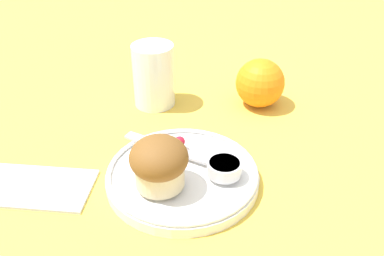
% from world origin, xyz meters
% --- Properties ---
extents(ground_plane, '(3.00, 3.00, 0.00)m').
position_xyz_m(ground_plane, '(0.00, 0.00, 0.00)').
color(ground_plane, gold).
extents(plate, '(0.20, 0.20, 0.02)m').
position_xyz_m(plate, '(-0.01, -0.01, 0.01)').
color(plate, white).
rests_on(plate, ground_plane).
extents(muffin, '(0.07, 0.07, 0.06)m').
position_xyz_m(muffin, '(-0.04, -0.04, 0.05)').
color(muffin, beige).
rests_on(muffin, plate).
extents(cream_ramekin, '(0.04, 0.04, 0.02)m').
position_xyz_m(cream_ramekin, '(0.04, -0.01, 0.03)').
color(cream_ramekin, silver).
rests_on(cream_ramekin, plate).
extents(berry_pair, '(0.03, 0.02, 0.02)m').
position_xyz_m(berry_pair, '(-0.03, 0.04, 0.03)').
color(berry_pair, '#B7192D').
rests_on(berry_pair, plate).
extents(butter_knife, '(0.16, 0.08, 0.00)m').
position_xyz_m(butter_knife, '(-0.02, 0.02, 0.02)').
color(butter_knife, '#B7B7BC').
rests_on(butter_knife, plate).
extents(orange_fruit, '(0.08, 0.08, 0.08)m').
position_xyz_m(orange_fruit, '(0.09, 0.20, 0.04)').
color(orange_fruit, orange).
rests_on(orange_fruit, ground_plane).
extents(juice_glass, '(0.07, 0.07, 0.10)m').
position_xyz_m(juice_glass, '(-0.09, 0.19, 0.05)').
color(juice_glass, silver).
rests_on(juice_glass, ground_plane).
extents(folded_napkin, '(0.15, 0.08, 0.01)m').
position_xyz_m(folded_napkin, '(-0.20, -0.04, 0.00)').
color(folded_napkin, '#B2BCCC').
rests_on(folded_napkin, ground_plane).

